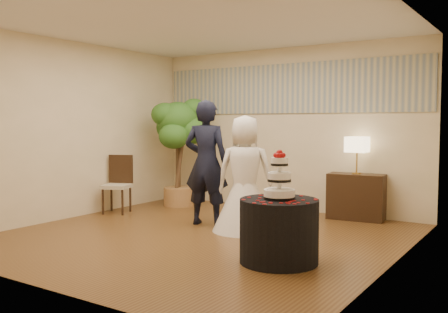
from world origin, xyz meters
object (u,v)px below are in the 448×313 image
Objects in this scene: wedding_cake at (279,175)px; console at (356,197)px; ficus_tree at (178,151)px; bride at (245,173)px; cake_table at (279,231)px; table_lamp at (357,155)px; side_chair at (117,184)px; groom at (206,163)px.

wedding_cake is 2.87m from console.
console is at bearing 9.91° from ficus_tree.
bride is 3.03× the size of wedding_cake.
cake_table is 2.81m from console.
console reaches higher than cake_table.
console is 3.22m from ficus_tree.
table_lamp reaches higher than side_chair.
side_chair is (-3.61, 1.14, -0.48)m from wedding_cake.
table_lamp is (1.73, 1.61, 0.08)m from groom.
wedding_cake is 2.81m from table_lamp.
bride is 2.79× the size of table_lamp.
bride is at bearing -28.21° from ficus_tree.
bride is 2.36m from ficus_tree.
side_chair reaches higher than console.
table_lamp is at bearing 91.74° from wedding_cake.
table_lamp is (-0.09, 2.81, 0.04)m from wedding_cake.
groom reaches higher than table_lamp.
ficus_tree is (-3.11, -0.54, -0.01)m from table_lamp.
side_chair is at bearing -21.18° from bride.
side_chair is at bearing -154.72° from table_lamp.
table_lamp reaches higher than wedding_cake.
groom is 2.15× the size of console.
wedding_cake reaches higher than cake_table.
bride reaches higher than table_lamp.
wedding_cake is (1.82, -1.20, 0.04)m from groom.
bride is 2.00m from console.
bride is 1.88× the size of console.
ficus_tree reaches higher than groom.
console is at bearing 0.00° from table_lamp.
bride is at bearing 134.15° from cake_table.
wedding_cake is 0.55× the size of side_chair.
wedding_cake is at bearing -94.02° from console.
console is (1.73, 1.61, -0.57)m from groom.
groom reaches higher than side_chair.
table_lamp is (-0.09, 2.81, 0.66)m from cake_table.
cake_table is 2.89m from table_lamp.
bride is 1.61m from wedding_cake.
groom is 0.93× the size of ficus_tree.
table_lamp is at bearing 91.74° from cake_table.
cake_table is (1.82, -1.20, -0.58)m from groom.
console is 1.48× the size of table_lamp.
wedding_cake is at bearing 131.31° from groom.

